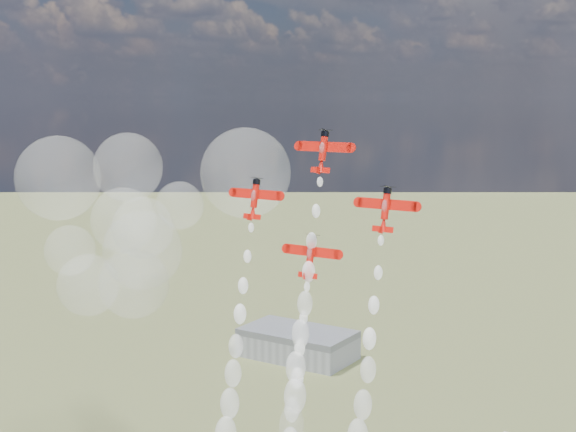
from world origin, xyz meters
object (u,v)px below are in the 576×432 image
at_px(hangar, 298,344).
at_px(plane_left, 255,198).
at_px(plane_slot, 310,256).
at_px(plane_lead, 323,151).
at_px(plane_right, 385,209).

bearing_deg(hangar, plane_left, -60.34).
bearing_deg(hangar, plane_slot, -57.54).
bearing_deg(plane_slot, plane_lead, 90.00).
xyz_separation_m(plane_lead, plane_left, (-13.25, -2.07, -9.04)).
relative_size(hangar, plane_lead, 4.68).
bearing_deg(plane_slot, hangar, 122.46).
xyz_separation_m(hangar, plane_left, (101.98, -179.06, 92.59)).
xyz_separation_m(hangar, plane_right, (128.47, -179.06, 92.59)).
bearing_deg(plane_slot, plane_right, 8.89).
relative_size(hangar, plane_right, 4.68).
relative_size(plane_left, plane_right, 1.00).
height_order(hangar, plane_right, plane_right).
bearing_deg(plane_right, plane_lead, 171.11).
bearing_deg(plane_left, hangar, 119.66).
distance_m(plane_right, plane_slot, 16.17).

